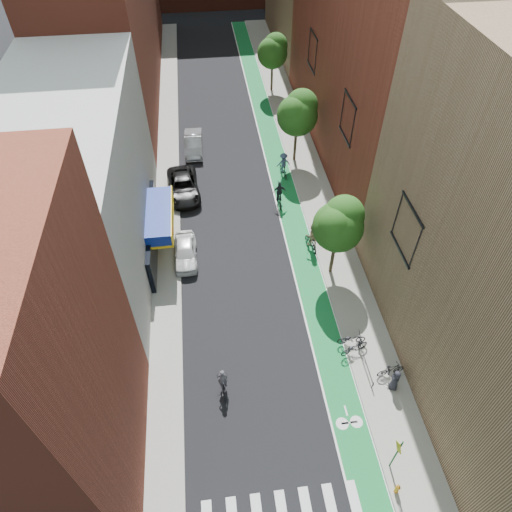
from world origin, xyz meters
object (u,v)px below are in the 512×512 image
object	(u,v)px
parked_car_white	(185,252)
pedestrian	(395,380)
parked_car_silver	(194,144)
cyclist_lane_far	(283,166)
cyclist_lane_mid	(279,196)
parked_car_black	(183,186)
cyclist_lead	(223,384)
cyclist_lane_near	(311,238)
fire_hydrant	(397,489)

from	to	relation	value
parked_car_white	pedestrian	xyz separation A→B (m)	(11.60, -11.98, 0.25)
parked_car_silver	cyclist_lane_far	size ratio (longest dim) A/B	2.10
cyclist_lane_mid	pedestrian	bearing A→B (deg)	101.30
parked_car_black	pedestrian	distance (m)	22.87
parked_car_black	cyclist_lane_mid	bearing A→B (deg)	-21.68
cyclist_lane_far	cyclist_lead	bearing A→B (deg)	61.50
parked_car_silver	cyclist_lane_near	size ratio (longest dim) A/B	2.07
parked_car_black	pedestrian	xyz separation A→B (m)	(11.60, -19.71, 0.18)
parked_car_black	cyclist_lane_near	world-z (taller)	cyclist_lane_near
parked_car_black	cyclist_lane_mid	xyz separation A→B (m)	(7.80, -2.44, 0.05)
pedestrian	parked_car_black	bearing A→B (deg)	-136.92
cyclist_lane_near	fire_hydrant	xyz separation A→B (m)	(0.60, -17.35, -0.44)
parked_car_white	cyclist_lane_far	size ratio (longest dim) A/B	1.85
cyclist_lane_mid	fire_hydrant	size ratio (longest dim) A/B	3.19
cyclist_lane_far	cyclist_lane_near	bearing A→B (deg)	83.47
cyclist_lane_far	parked_car_white	bearing A→B (deg)	36.92
parked_car_white	parked_car_silver	size ratio (longest dim) A/B	0.88
cyclist_lane_near	cyclist_lane_far	bearing A→B (deg)	-101.46
parked_car_black	fire_hydrant	size ratio (longest dim) A/B	8.03
parked_car_white	cyclist_lane_far	distance (m)	12.79
parked_car_silver	cyclist_lead	xyz separation A→B (m)	(0.85, -25.03, -0.13)
parked_car_silver	pedestrian	xyz separation A→B (m)	(10.53, -26.19, 0.18)
cyclist_lane_mid	fire_hydrant	distance (m)	22.79
cyclist_lane_mid	cyclist_lane_far	distance (m)	4.11
fire_hydrant	pedestrian	bearing A→B (deg)	72.61
parked_car_white	cyclist_lane_mid	bearing A→B (deg)	33.92
cyclist_lead	pedestrian	world-z (taller)	cyclist_lead
cyclist_lane_far	parked_car_black	bearing A→B (deg)	0.36
parked_car_silver	fire_hydrant	bearing A→B (deg)	-72.83
parked_car_white	cyclist_lane_near	bearing A→B (deg)	-0.54
parked_car_black	cyclist_lane_mid	world-z (taller)	cyclist_lane_mid
parked_car_white	fire_hydrant	bearing A→B (deg)	-60.58
fire_hydrant	cyclist_lane_mid	bearing A→B (deg)	95.29
pedestrian	cyclist_lane_near	bearing A→B (deg)	-156.49
cyclist_lane_near	pedestrian	bearing A→B (deg)	86.40
parked_car_silver	cyclist_lead	world-z (taller)	cyclist_lead
cyclist_lane_far	parked_car_silver	bearing A→B (deg)	-42.08
cyclist_lead	pedestrian	size ratio (longest dim) A/B	1.22
parked_car_black	fire_hydrant	world-z (taller)	parked_car_black
parked_car_white	parked_car_black	world-z (taller)	parked_car_black
parked_car_silver	cyclist_lane_far	bearing A→B (deg)	-30.96
cyclist_lead	fire_hydrant	xyz separation A→B (m)	(7.99, -6.57, -0.12)
cyclist_lane_mid	cyclist_lane_near	bearing A→B (deg)	104.59
parked_car_white	fire_hydrant	size ratio (longest dim) A/B	5.97
cyclist_lane_near	pedestrian	world-z (taller)	cyclist_lane_near
cyclist_lead	fire_hydrant	distance (m)	10.35
parked_car_white	parked_car_black	bearing A→B (deg)	89.77
cyclist_lane_near	cyclist_lane_far	size ratio (longest dim) A/B	1.01
parked_car_black	cyclist_lead	distance (m)	18.65
parked_car_silver	cyclist_lane_mid	bearing A→B (deg)	-51.38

